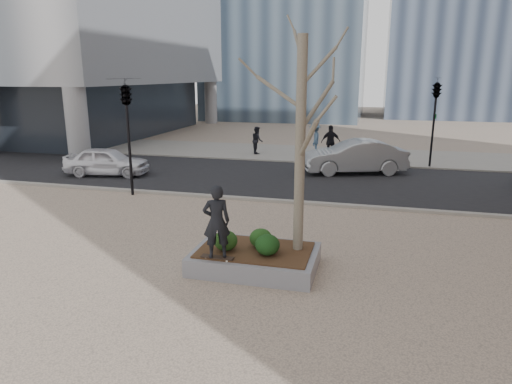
% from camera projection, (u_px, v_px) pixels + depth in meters
% --- Properties ---
extents(ground, '(120.00, 120.00, 0.00)m').
position_uv_depth(ground, '(217.00, 264.00, 11.49)').
color(ground, tan).
rests_on(ground, ground).
extents(street, '(60.00, 8.00, 0.02)m').
position_uv_depth(street, '(289.00, 179.00, 20.86)').
color(street, black).
rests_on(street, ground).
extents(far_sidewalk, '(60.00, 6.00, 0.02)m').
position_uv_depth(far_sidewalk, '(311.00, 154.00, 27.42)').
color(far_sidewalk, gray).
rests_on(far_sidewalk, ground).
extents(planter, '(3.00, 2.00, 0.45)m').
position_uv_depth(planter, '(255.00, 259.00, 11.19)').
color(planter, gray).
rests_on(planter, ground).
extents(planter_mulch, '(2.70, 1.70, 0.04)m').
position_uv_depth(planter_mulch, '(255.00, 250.00, 11.13)').
color(planter_mulch, '#382314').
rests_on(planter_mulch, planter).
extents(sycamore_tree, '(2.80, 2.80, 6.60)m').
position_uv_depth(sycamore_tree, '(301.00, 112.00, 10.34)').
color(sycamore_tree, gray).
rests_on(sycamore_tree, planter_mulch).
extents(shrub_left, '(0.58, 0.58, 0.49)m').
position_uv_depth(shrub_left, '(226.00, 241.00, 11.01)').
color(shrub_left, '#153811').
rests_on(shrub_left, planter_mulch).
extents(shrub_middle, '(0.56, 0.56, 0.47)m').
position_uv_depth(shrub_middle, '(261.00, 238.00, 11.19)').
color(shrub_middle, '#183812').
rests_on(shrub_middle, planter_mulch).
extents(shrub_right, '(0.59, 0.59, 0.50)m').
position_uv_depth(shrub_right, '(267.00, 245.00, 10.72)').
color(shrub_right, black).
rests_on(shrub_right, planter_mulch).
extents(skateboard, '(0.79, 0.22, 0.08)m').
position_uv_depth(skateboard, '(217.00, 258.00, 10.58)').
color(skateboard, black).
rests_on(skateboard, planter).
extents(skateboarder, '(0.74, 0.62, 1.71)m').
position_uv_depth(skateboarder, '(216.00, 221.00, 10.36)').
color(skateboarder, black).
rests_on(skateboarder, skateboard).
extents(police_car, '(4.09, 2.20, 1.32)m').
position_uv_depth(police_car, '(107.00, 161.00, 21.40)').
color(police_car, white).
rests_on(police_car, street).
extents(car_silver, '(5.12, 3.10, 1.59)m').
position_uv_depth(car_silver, '(354.00, 157.00, 21.80)').
color(car_silver, '#989B9F').
rests_on(car_silver, street).
extents(pedestrian_a, '(0.87, 0.96, 1.62)m').
position_uv_depth(pedestrian_a, '(257.00, 140.00, 27.19)').
color(pedestrian_a, black).
rests_on(pedestrian_a, far_sidewalk).
extents(pedestrian_b, '(0.79, 1.26, 1.86)m').
position_uv_depth(pedestrian_b, '(315.00, 139.00, 26.90)').
color(pedestrian_b, '#415A75').
rests_on(pedestrian_b, far_sidewalk).
extents(pedestrian_c, '(1.18, 0.80, 1.86)m').
position_uv_depth(pedestrian_c, '(331.00, 142.00, 25.72)').
color(pedestrian_c, black).
rests_on(pedestrian_c, far_sidewalk).
extents(traffic_light_near, '(0.60, 2.48, 4.50)m').
position_uv_depth(traffic_light_near, '(129.00, 138.00, 17.52)').
color(traffic_light_near, black).
rests_on(traffic_light_near, ground).
extents(traffic_light_far, '(0.60, 2.48, 4.50)m').
position_uv_depth(traffic_light_far, '(434.00, 123.00, 23.03)').
color(traffic_light_far, black).
rests_on(traffic_light_far, ground).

